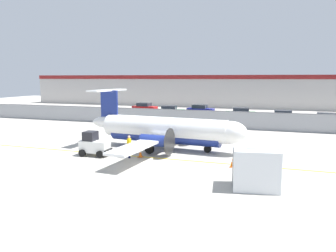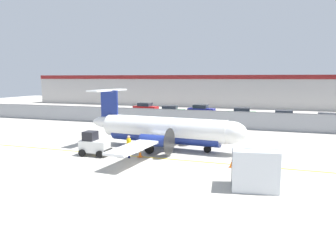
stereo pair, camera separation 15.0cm
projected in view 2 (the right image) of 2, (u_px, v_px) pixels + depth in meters
The scene contains 16 objects.
ground_plane at pixel (158, 158), 24.48m from camera, with size 140.00×140.00×0.01m.
perimeter_fence at pixel (205, 118), 39.29m from camera, with size 98.00×0.10×2.10m.
parking_lot_strip at pixel (221, 117), 50.20m from camera, with size 98.00×17.00×0.12m.
background_building at pixel (237, 91), 67.04m from camera, with size 91.00×8.10×6.50m.
commuter_airplane at pixel (167, 130), 27.48m from camera, with size 14.22×16.08×4.92m.
baggage_tug at pixel (94, 145), 25.22m from camera, with size 2.35×1.43×1.88m.
ground_crew_worker at pixel (129, 145), 24.51m from camera, with size 0.47×0.50×1.70m.
cargo_container at pixel (255, 169), 17.67m from camera, with size 2.69×2.36×2.20m.
traffic_cone_near_left at pixel (140, 153), 24.78m from camera, with size 0.36×0.36×0.64m.
traffic_cone_near_right at pixel (232, 163), 21.97m from camera, with size 0.36×0.36×0.64m.
parked_car_0 at pixel (145, 108), 56.11m from camera, with size 4.35×2.34×1.58m.
parked_car_1 at pixel (171, 111), 50.34m from camera, with size 4.34×2.32×1.58m.
parked_car_2 at pixel (201, 110), 52.31m from camera, with size 4.33×2.28×1.58m.
parked_car_3 at pixel (241, 113), 46.95m from camera, with size 4.29×2.18×1.58m.
parked_car_4 at pixel (283, 116), 43.30m from camera, with size 4.21×2.01×1.58m.
parked_car_5 at pixel (328, 120), 40.04m from camera, with size 4.34×2.32×1.58m.
Camera 2 is at (8.41, -20.34, 5.97)m, focal length 35.00 mm.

